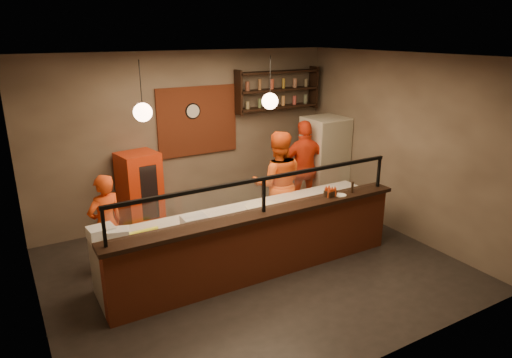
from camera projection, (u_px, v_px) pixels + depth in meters
floor at (253, 268)px, 7.12m from camera, size 6.00×6.00×0.00m
ceiling at (253, 57)px, 6.13m from camera, size 6.00×6.00×0.00m
wall_back at (188, 137)px, 8.68m from camera, size 6.00×0.00×6.00m
wall_left at (25, 209)px, 5.19m from camera, size 0.00×5.00×5.00m
wall_right at (400, 146)px, 8.06m from camera, size 0.00×5.00×5.00m
wall_front at (377, 234)px, 4.57m from camera, size 6.00×0.00×6.00m
brick_patch at (198, 121)px, 8.66m from camera, size 1.60×0.04×1.30m
service_counter at (263, 247)px, 6.72m from camera, size 4.60×0.25×1.00m
counter_ledge at (264, 214)px, 6.56m from camera, size 4.70×0.37×0.06m
worktop_cabinet at (247, 239)px, 7.15m from camera, size 4.60×0.75×0.85m
worktop at (247, 212)px, 7.01m from camera, size 4.60×0.75×0.05m
sneeze_guard at (264, 191)px, 6.45m from camera, size 4.50×0.05×0.52m
wall_shelving at (278, 90)px, 9.19m from camera, size 1.84×0.28×0.85m
wall_clock at (193, 111)px, 8.54m from camera, size 0.30×0.04×0.30m
pendant_left at (143, 112)px, 5.78m from camera, size 0.24×0.24×0.77m
pendant_right at (270, 101)px, 6.68m from camera, size 0.24×0.24×0.77m
cook_left at (106, 224)px, 6.81m from camera, size 0.66×0.55×1.56m
cook_mid at (278, 184)px, 8.06m from camera, size 1.14×1.04×1.90m
cook_right at (305, 169)px, 8.96m from camera, size 1.20×0.75×1.91m
fridge at (324, 163)px, 9.39m from camera, size 0.79×0.74×1.89m
red_cooler at (140, 194)px, 8.13m from camera, size 0.74×0.70×1.52m
pizza_dough at (262, 206)px, 7.18m from camera, size 0.71×0.71×0.01m
prep_tub_a at (118, 234)px, 6.04m from camera, size 0.34×0.30×0.14m
prep_tub_b at (101, 233)px, 6.05m from camera, size 0.36×0.30×0.17m
prep_tub_c at (194, 222)px, 6.38m from camera, size 0.34×0.28×0.17m
rolling_pin at (144, 232)px, 6.20m from camera, size 0.40×0.09×0.07m
condiment_caddy at (330, 193)px, 7.14m from camera, size 0.18×0.15×0.09m
pepper_mill at (352, 187)px, 7.28m from camera, size 0.05×0.05×0.18m
small_plate at (341, 195)px, 7.19m from camera, size 0.18×0.18×0.01m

